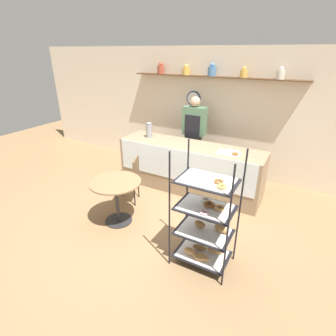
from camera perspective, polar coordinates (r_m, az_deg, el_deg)
name	(u,v)px	position (r m, az deg, el deg)	size (l,w,h in m)	color
ground_plane	(154,223)	(4.44, -3.01, -11.81)	(14.00, 14.00, 0.00)	olive
back_wall	(213,112)	(6.00, 9.78, 12.01)	(10.00, 0.30, 2.70)	beige
display_counter	(189,168)	(5.22, 4.63, 0.10)	(2.85, 0.72, 0.95)	#937A5B
pastry_rack	(205,222)	(3.38, 8.13, -11.50)	(0.75, 0.52, 1.60)	black
person_worker	(194,135)	(5.67, 5.68, 7.26)	(0.48, 0.23, 1.76)	#282833
cafe_table	(116,191)	(4.25, -11.21, -5.00)	(0.81, 0.81, 0.74)	#262628
cafe_chair	(132,176)	(4.80, -7.93, -1.69)	(0.50, 0.50, 0.86)	black
coffee_carafe	(149,130)	(5.46, -4.13, 8.25)	(0.13, 0.13, 0.32)	gray
donut_tray_counter	(231,152)	(4.73, 13.55, 3.30)	(0.40, 0.27, 0.05)	white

